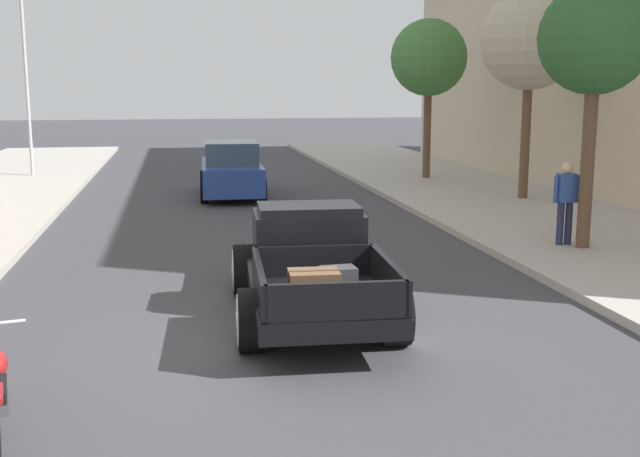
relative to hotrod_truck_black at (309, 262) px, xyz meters
name	(u,v)px	position (x,y,z in m)	size (l,w,h in m)	color
ground_plane	(295,336)	(-0.37, -1.08, -0.75)	(140.00, 140.00, 0.00)	#3D3D42
hotrod_truck_black	(309,262)	(0.00, 0.00, 0.00)	(2.35, 5.01, 1.58)	black
car_background_blue	(231,171)	(-0.26, 12.28, 0.01)	(1.97, 4.35, 1.65)	#284293
pedestrian_sidewalk_right	(566,198)	(5.68, 3.17, 0.33)	(0.53, 0.22, 1.65)	#232847
flagpole	(29,12)	(-6.68, 17.89, 5.02)	(1.74, 0.16, 9.16)	#B2B2B7
street_tree_nearest	(595,40)	(5.93, 2.86, 3.34)	(2.13, 2.13, 5.06)	brown
street_tree_second	(530,41)	(7.75, 9.45, 3.72)	(2.74, 2.74, 5.73)	brown
street_tree_third	(429,58)	(6.63, 14.72, 3.43)	(2.58, 2.58, 5.35)	brown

